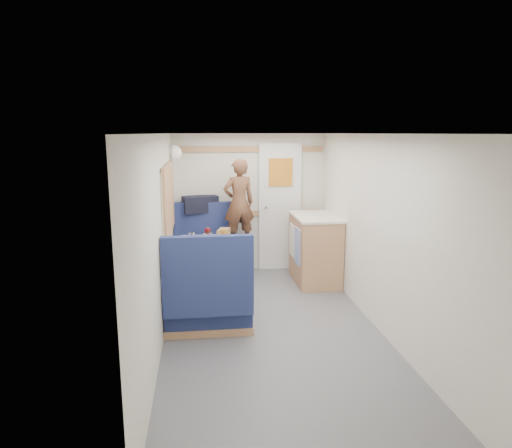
{
  "coord_description": "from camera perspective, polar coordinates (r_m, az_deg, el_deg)",
  "views": [
    {
      "loc": [
        -0.7,
        -4.31,
        2.01
      ],
      "look_at": [
        -0.06,
        0.9,
        0.96
      ],
      "focal_mm": 32.0,
      "sensor_mm": 36.0,
      "label": 1
    }
  ],
  "objects": [
    {
      "name": "oak_trim_high",
      "position": [
        6.58,
        -0.85,
        9.34
      ],
      "size": [
        2.15,
        0.02,
        0.08
      ],
      "primitive_type": "cube",
      "color": "#986844",
      "rests_on": "wall_back"
    },
    {
      "name": "galley_counter",
      "position": [
        6.25,
        7.34,
        -3.05
      ],
      "size": [
        0.57,
        0.92,
        0.92
      ],
      "color": "#986844",
      "rests_on": "floor"
    },
    {
      "name": "wall_right",
      "position": [
        4.78,
        15.35,
        -1.26
      ],
      "size": [
        0.02,
        4.5,
        2.0
      ],
      "primitive_type": "cube",
      "color": "silver",
      "rests_on": "floor"
    },
    {
      "name": "floor",
      "position": [
        4.81,
        2.11,
        -13.37
      ],
      "size": [
        4.5,
        4.5,
        0.0
      ],
      "primitive_type": "plane",
      "color": "#515156",
      "rests_on": "ground"
    },
    {
      "name": "pepper_grinder",
      "position": [
        5.39,
        -6.78,
        -2.01
      ],
      "size": [
        0.04,
        0.04,
        0.11
      ],
      "primitive_type": "cylinder",
      "color": "black",
      "rests_on": "dinette_table"
    },
    {
      "name": "tumbler_left",
      "position": [
        5.3,
        -8.25,
        -2.21
      ],
      "size": [
        0.07,
        0.07,
        0.12
      ],
      "primitive_type": "cylinder",
      "color": "white",
      "rests_on": "dinette_table"
    },
    {
      "name": "ledge",
      "position": [
        6.53,
        -6.41,
        1.31
      ],
      "size": [
        0.9,
        0.14,
        0.04
      ],
      "primitive_type": "cube",
      "color": "#986844",
      "rests_on": "bench_far"
    },
    {
      "name": "tumbler_mid",
      "position": [
        5.59,
        -8.03,
        -1.53
      ],
      "size": [
        0.07,
        0.07,
        0.11
      ],
      "primitive_type": "cylinder",
      "color": "white",
      "rests_on": "dinette_table"
    },
    {
      "name": "wine_glass",
      "position": [
        5.54,
        -6.08,
        -0.88
      ],
      "size": [
        0.08,
        0.08,
        0.17
      ],
      "color": "white",
      "rests_on": "dinette_table"
    },
    {
      "name": "duffel_bag",
      "position": [
        6.51,
        -6.99,
        2.48
      ],
      "size": [
        0.53,
        0.35,
        0.23
      ],
      "primitive_type": "cube",
      "rotation": [
        0.0,
        0.0,
        0.26
      ],
      "color": "black",
      "rests_on": "ledge"
    },
    {
      "name": "person",
      "position": [
        6.3,
        -2.16,
        2.64
      ],
      "size": [
        0.5,
        0.39,
        1.22
      ],
      "primitive_type": "imported",
      "rotation": [
        0.0,
        0.0,
        3.38
      ],
      "color": "brown",
      "rests_on": "bench_far"
    },
    {
      "name": "wall_back",
      "position": [
        6.67,
        -0.85,
        2.64
      ],
      "size": [
        2.2,
        0.02,
        2.0
      ],
      "primitive_type": "cube",
      "color": "silver",
      "rests_on": "floor"
    },
    {
      "name": "bench_far",
      "position": [
        6.41,
        -6.27,
        -4.2
      ],
      "size": [
        0.9,
        0.59,
        1.05
      ],
      "color": "navy",
      "rests_on": "floor"
    },
    {
      "name": "ceiling",
      "position": [
        4.37,
        2.31,
        11.22
      ],
      "size": [
        4.5,
        4.5,
        0.0
      ],
      "primitive_type": "plane",
      "rotation": [
        3.14,
        0.0,
        0.0
      ],
      "color": "silver",
      "rests_on": "wall_back"
    },
    {
      "name": "tumbler_right",
      "position": [
        5.55,
        -6.0,
        -1.52
      ],
      "size": [
        0.08,
        0.08,
        0.12
      ],
      "primitive_type": "cylinder",
      "color": "white",
      "rests_on": "dinette_table"
    },
    {
      "name": "beer_glass",
      "position": [
        5.68,
        -4.01,
        -1.28
      ],
      "size": [
        0.06,
        0.06,
        0.1
      ],
      "primitive_type": "cylinder",
      "color": "#895813",
      "rests_on": "dinette_table"
    },
    {
      "name": "wall_left",
      "position": [
        4.45,
        -11.95,
        -2.02
      ],
      "size": [
        0.02,
        4.5,
        2.0
      ],
      "primitive_type": "cube",
      "color": "silver",
      "rests_on": "floor"
    },
    {
      "name": "tray",
      "position": [
        5.31,
        -5.92,
        -2.66
      ],
      "size": [
        0.28,
        0.35,
        0.02
      ],
      "primitive_type": "cube",
      "rotation": [
        0.0,
        0.0,
        0.07
      ],
      "color": "silver",
      "rests_on": "dinette_table"
    },
    {
      "name": "rear_door",
      "position": [
        6.71,
        3.01,
        2.43
      ],
      "size": [
        0.62,
        0.12,
        1.86
      ],
      "color": "white",
      "rests_on": "wall_back"
    },
    {
      "name": "oak_trim_low",
      "position": [
        6.68,
        -0.83,
        1.34
      ],
      "size": [
        2.15,
        0.02,
        0.08
      ],
      "primitive_type": "cube",
      "color": "#986844",
      "rests_on": "wall_back"
    },
    {
      "name": "orange_fruit",
      "position": [
        5.17,
        -3.71,
        -2.53
      ],
      "size": [
        0.07,
        0.07,
        0.07
      ],
      "primitive_type": "sphere",
      "color": "#EC590A",
      "rests_on": "tray"
    },
    {
      "name": "salt_grinder",
      "position": [
        5.56,
        -6.39,
        -1.66
      ],
      "size": [
        0.04,
        0.04,
        0.09
      ],
      "primitive_type": "cylinder",
      "color": "white",
      "rests_on": "dinette_table"
    },
    {
      "name": "bread_loaf",
      "position": [
        5.78,
        -4.07,
        -1.09
      ],
      "size": [
        0.19,
        0.25,
        0.09
      ],
      "primitive_type": "cube",
      "rotation": [
        0.0,
        0.0,
        -0.31
      ],
      "color": "olive",
      "rests_on": "dinette_table"
    },
    {
      "name": "cheese_block",
      "position": [
        5.19,
        -4.63,
        -2.67
      ],
      "size": [
        0.11,
        0.09,
        0.03
      ],
      "primitive_type": "cube",
      "rotation": [
        0.0,
        0.0,
        0.36
      ],
      "color": "#E4CC83",
      "rests_on": "tray"
    },
    {
      "name": "side_window",
      "position": [
        5.38,
        -10.95,
        3.02
      ],
      "size": [
        0.04,
        1.3,
        0.72
      ],
      "primitive_type": "cube",
      "color": "#B0B79B",
      "rests_on": "wall_left"
    },
    {
      "name": "dome_light",
      "position": [
        6.18,
        -10.22,
        8.76
      ],
      "size": [
        0.2,
        0.2,
        0.2
      ],
      "primitive_type": "sphere",
      "color": "white",
      "rests_on": "wall_left"
    },
    {
      "name": "bench_near",
      "position": [
        4.76,
        -5.98,
        -9.74
      ],
      "size": [
        0.9,
        0.59,
        1.05
      ],
      "color": "navy",
      "rests_on": "floor"
    },
    {
      "name": "dinette_table",
      "position": [
        5.5,
        -6.2,
        -3.93
      ],
      "size": [
        0.62,
        0.92,
        0.72
      ],
      "color": "white",
      "rests_on": "floor"
    }
  ]
}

